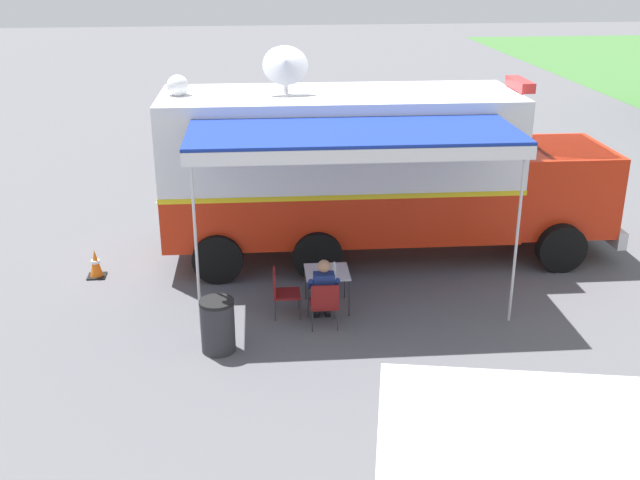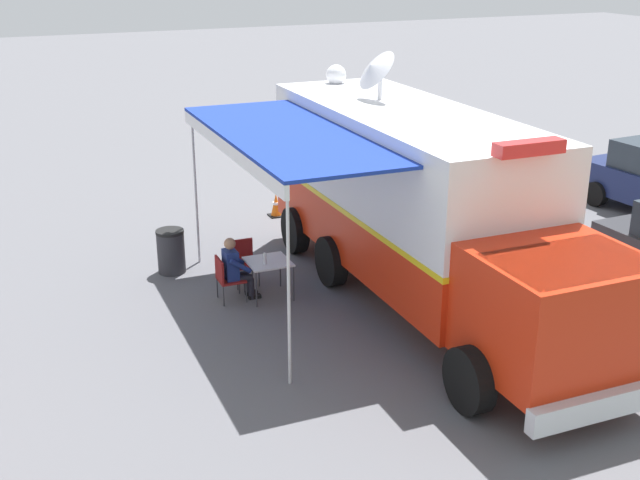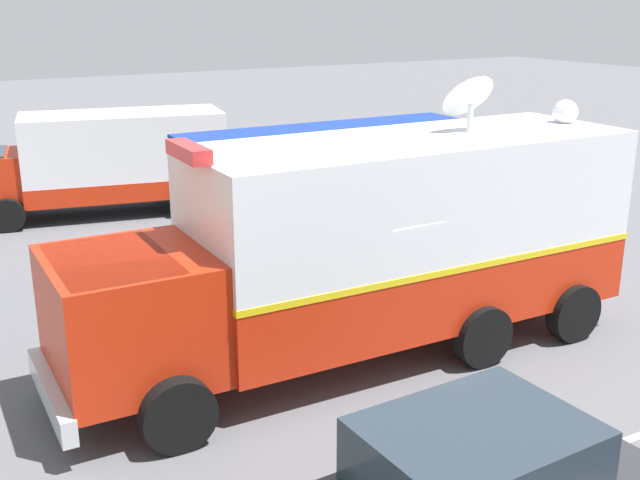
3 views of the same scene
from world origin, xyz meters
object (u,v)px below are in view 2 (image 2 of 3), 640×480
folding_table (268,264)px  folding_chair_beside_table (243,258)px  trash_bin (171,251)px  traffic_cone (276,205)px  water_bottle (265,259)px  seated_responder (235,267)px  folding_chair_at_table (226,276)px  command_truck (421,202)px

folding_table → folding_chair_beside_table: bearing=-75.3°
trash_bin → traffic_cone: bearing=-142.1°
water_bottle → seated_responder: (0.50, -0.25, -0.18)m
water_bottle → folding_chair_at_table: water_bottle is taller
seated_responder → trash_bin: (0.79, -1.83, -0.20)m
command_truck → water_bottle: 3.08m
command_truck → folding_table: (2.52, -1.27, -1.27)m
seated_responder → traffic_cone: seated_responder is taller
folding_chair_at_table → folding_chair_beside_table: bearing=-128.8°
command_truck → folding_chair_at_table: command_truck is taller
command_truck → trash_bin: bearing=-39.4°
command_truck → folding_chair_beside_table: 3.75m
water_bottle → folding_chair_beside_table: 1.03m
water_bottle → folding_chair_beside_table: bearing=-83.5°
folding_table → water_bottle: 0.23m
folding_chair_at_table → folding_chair_beside_table: same height
folding_chair_beside_table → trash_bin: size_ratio=0.96×
folding_table → trash_bin: size_ratio=0.90×
folding_table → folding_chair_beside_table: 0.89m
folding_chair_at_table → folding_chair_beside_table: 0.92m
seated_responder → folding_chair_beside_table: bearing=-118.3°
seated_responder → water_bottle: bearing=153.6°
command_truck → traffic_cone: (0.67, -5.75, -1.66)m
traffic_cone → folding_chair_at_table: bearing=58.6°
command_truck → folding_chair_at_table: (3.32, -1.40, -1.43)m
folding_table → folding_chair_at_table: size_ratio=0.94×
water_bottle → folding_chair_beside_table: water_bottle is taller
folding_chair_beside_table → folding_chair_at_table: bearing=51.2°
folding_table → traffic_cone: folding_table is taller
folding_chair_at_table → seated_responder: size_ratio=0.70×
folding_table → water_bottle: (0.11, 0.12, 0.16)m
trash_bin → folding_table: bearing=125.6°
command_truck → folding_table: size_ratio=11.70×
folding_chair_at_table → traffic_cone: 5.10m
water_bottle → folding_chair_at_table: bearing=-20.1°
folding_table → seated_responder: (0.61, -0.13, -0.02)m
seated_responder → trash_bin: 2.00m
command_truck → seated_responder: bearing=-24.1°
command_truck → traffic_cone: size_ratio=16.44×
water_bottle → folding_chair_beside_table: size_ratio=0.26×
seated_responder → folding_table: bearing=168.1°
trash_bin → folding_chair_at_table: bearing=108.2°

